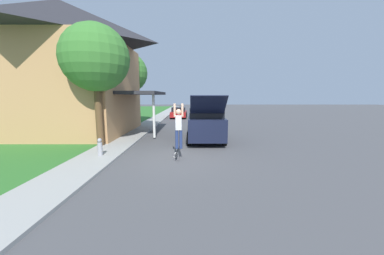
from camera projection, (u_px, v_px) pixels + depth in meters
name	position (u px, v px, depth m)	size (l,w,h in m)	color
ground_plane	(181.00, 157.00, 9.48)	(120.00, 120.00, 0.00)	#49494C
lawn	(74.00, 133.00, 15.41)	(10.00, 80.00, 0.08)	#2D6B28
sidewalk	(135.00, 133.00, 15.41)	(1.80, 80.00, 0.10)	#9E9E99
house	(64.00, 66.00, 14.68)	(11.33, 8.38, 8.93)	tan
lawn_tree_near	(96.00, 59.00, 10.70)	(3.35, 3.35, 6.17)	brown
lawn_tree_far	(127.00, 73.00, 19.81)	(3.67, 3.67, 6.58)	brown
suv_parked	(205.00, 122.00, 12.91)	(2.16, 5.21, 2.71)	black
car_down_street	(179.00, 113.00, 26.63)	(1.99, 4.12, 1.33)	maroon
skateboarder	(179.00, 126.00, 8.89)	(0.41, 0.22, 1.89)	navy
skateboard	(177.00, 154.00, 9.09)	(0.15, 0.81, 0.24)	black
fire_hydrant	(100.00, 147.00, 9.32)	(0.20, 0.20, 0.76)	#99999E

